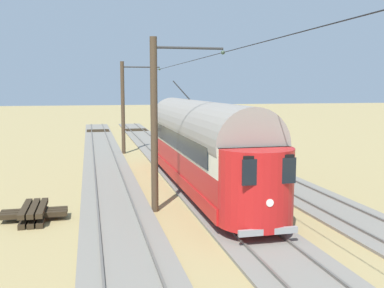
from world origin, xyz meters
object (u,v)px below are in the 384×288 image
object	(u,v)px
vintage_streetcar	(200,142)
spare_tie_stack	(34,213)
switch_stand	(266,154)
catenary_pole_mid_near	(156,122)
catenary_pole_foreground	(124,106)

from	to	relation	value
vintage_streetcar	spare_tie_stack	size ratio (longest dim) A/B	7.27
switch_stand	catenary_pole_mid_near	bearing A→B (deg)	47.39
catenary_pole_foreground	spare_tie_stack	world-z (taller)	catenary_pole_foreground
vintage_streetcar	spare_tie_stack	distance (m)	8.57
catenary_pole_foreground	catenary_pole_mid_near	size ratio (longest dim) A/B	1.00
vintage_streetcar	catenary_pole_foreground	xyz separation A→B (m)	(2.70, -12.41, 1.34)
vintage_streetcar	spare_tie_stack	bearing A→B (deg)	27.76
vintage_streetcar	catenary_pole_foreground	world-z (taller)	catenary_pole_foreground
vintage_streetcar	catenary_pole_mid_near	world-z (taller)	catenary_pole_mid_near
catenary_pole_foreground	spare_tie_stack	bearing A→B (deg)	73.98
spare_tie_stack	switch_stand	bearing A→B (deg)	-144.55
vintage_streetcar	spare_tie_stack	xyz separation A→B (m)	(7.38, 3.89, -1.99)
catenary_pole_mid_near	switch_stand	world-z (taller)	catenary_pole_mid_near
switch_stand	spare_tie_stack	world-z (taller)	switch_stand
vintage_streetcar	catenary_pole_foreground	size ratio (longest dim) A/B	2.54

